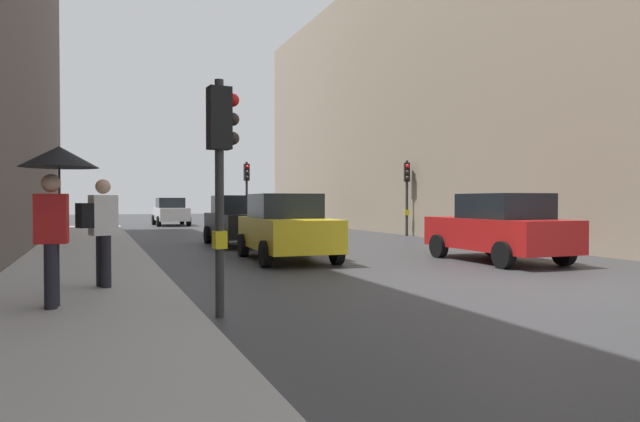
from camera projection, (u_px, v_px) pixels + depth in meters
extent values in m
plane|color=#38383A|center=(524.00, 288.00, 10.08)|extent=(120.00, 120.00, 0.00)
cube|color=#A8A5A0|center=(85.00, 265.00, 12.86)|extent=(3.01, 40.00, 0.16)
cube|color=gray|center=(482.00, 105.00, 29.61)|extent=(12.00, 35.77, 13.39)
cylinder|color=#2D2D2D|center=(219.00, 199.00, 7.50)|extent=(0.12, 0.12, 3.21)
cube|color=black|center=(219.00, 118.00, 7.48)|extent=(0.32, 0.26, 0.84)
cube|color=yellow|center=(220.00, 240.00, 7.51)|extent=(0.18, 0.21, 0.24)
sphere|color=red|center=(233.00, 100.00, 7.56)|extent=(0.18, 0.18, 0.18)
sphere|color=#2D231E|center=(233.00, 119.00, 7.56)|extent=(0.18, 0.18, 0.18)
sphere|color=#2D231E|center=(233.00, 138.00, 7.57)|extent=(0.18, 0.18, 0.18)
cylinder|color=#2D2D2D|center=(247.00, 197.00, 27.66)|extent=(0.12, 0.12, 3.51)
cube|color=black|center=(247.00, 172.00, 27.64)|extent=(0.24, 0.30, 0.84)
cube|color=yellow|center=(247.00, 211.00, 27.68)|extent=(0.20, 0.16, 0.24)
sphere|color=red|center=(248.00, 167.00, 27.46)|extent=(0.18, 0.18, 0.18)
sphere|color=#2D231E|center=(248.00, 172.00, 27.47)|extent=(0.18, 0.18, 0.18)
sphere|color=#2D231E|center=(248.00, 177.00, 27.47)|extent=(0.18, 0.18, 0.18)
cylinder|color=#2D2D2D|center=(407.00, 198.00, 24.73)|extent=(0.12, 0.12, 3.37)
cube|color=black|center=(407.00, 172.00, 24.71)|extent=(0.34, 0.37, 0.84)
cube|color=yellow|center=(407.00, 213.00, 24.74)|extent=(0.25, 0.22, 0.24)
sphere|color=red|center=(408.00, 166.00, 24.52)|extent=(0.18, 0.18, 0.18)
sphere|color=#2D231E|center=(408.00, 172.00, 24.52)|extent=(0.18, 0.18, 0.18)
sphere|color=#2D231E|center=(407.00, 178.00, 24.52)|extent=(0.18, 0.18, 0.18)
cube|color=silver|center=(171.00, 214.00, 35.32)|extent=(1.85, 4.22, 0.80)
cube|color=black|center=(170.00, 203.00, 35.54)|extent=(1.62, 2.02, 0.64)
cylinder|color=black|center=(189.00, 221.00, 34.43)|extent=(0.23, 0.64, 0.64)
cylinder|color=black|center=(159.00, 221.00, 33.73)|extent=(0.23, 0.64, 0.64)
cylinder|color=black|center=(182.00, 220.00, 36.92)|extent=(0.23, 0.64, 0.64)
cylinder|color=black|center=(154.00, 220.00, 36.22)|extent=(0.23, 0.64, 0.64)
cube|color=#BCBCC1|center=(285.00, 216.00, 30.86)|extent=(1.80, 4.20, 0.80)
cube|color=black|center=(286.00, 203.00, 30.62)|extent=(1.60, 2.00, 0.64)
cylinder|color=black|center=(262.00, 223.00, 31.78)|extent=(0.22, 0.64, 0.64)
cylinder|color=black|center=(292.00, 222.00, 32.46)|extent=(0.22, 0.64, 0.64)
cylinder|color=black|center=(277.00, 224.00, 29.28)|extent=(0.22, 0.64, 0.64)
cylinder|color=black|center=(308.00, 224.00, 29.95)|extent=(0.22, 0.64, 0.64)
cube|color=red|center=(497.00, 234.00, 14.42)|extent=(1.88, 4.23, 0.80)
cube|color=black|center=(504.00, 206.00, 14.17)|extent=(1.64, 2.03, 0.64)
cylinder|color=black|center=(439.00, 246.00, 15.37)|extent=(0.23, 0.64, 0.64)
cylinder|color=black|center=(492.00, 244.00, 16.01)|extent=(0.23, 0.64, 0.64)
cylinder|color=black|center=(503.00, 255.00, 12.85)|extent=(0.23, 0.64, 0.64)
cylinder|color=black|center=(564.00, 252.00, 13.49)|extent=(0.23, 0.64, 0.64)
cube|color=black|center=(241.00, 225.00, 19.56)|extent=(1.81, 4.20, 0.80)
cube|color=black|center=(239.00, 205.00, 19.78)|extent=(1.60, 2.00, 0.64)
cylinder|color=black|center=(276.00, 238.00, 18.65)|extent=(0.22, 0.64, 0.64)
cylinder|color=black|center=(223.00, 239.00, 17.98)|extent=(0.22, 0.64, 0.64)
cylinder|color=black|center=(255.00, 234.00, 21.16)|extent=(0.22, 0.64, 0.64)
cylinder|color=black|center=(208.00, 235.00, 20.49)|extent=(0.22, 0.64, 0.64)
cube|color=yellow|center=(287.00, 233.00, 14.67)|extent=(2.02, 4.29, 0.80)
cube|color=black|center=(284.00, 206.00, 14.89)|extent=(1.70, 2.08, 0.64)
cylinder|color=black|center=(337.00, 252.00, 13.69)|extent=(0.25, 0.65, 0.64)
cylinder|color=black|center=(266.00, 254.00, 13.11)|extent=(0.25, 0.65, 0.64)
cylinder|color=black|center=(304.00, 244.00, 16.25)|extent=(0.25, 0.65, 0.64)
cylinder|color=black|center=(243.00, 245.00, 15.66)|extent=(0.25, 0.65, 0.64)
cylinder|color=black|center=(53.00, 275.00, 7.45)|extent=(0.16, 0.16, 0.85)
cylinder|color=black|center=(51.00, 277.00, 7.26)|extent=(0.16, 0.16, 0.85)
cube|color=red|center=(51.00, 219.00, 7.34)|extent=(0.42, 0.29, 0.66)
sphere|color=tan|center=(51.00, 183.00, 7.33)|extent=(0.24, 0.24, 0.24)
cylinder|color=black|center=(59.00, 200.00, 7.36)|extent=(0.02, 0.02, 0.90)
cone|color=black|center=(59.00, 157.00, 7.35)|extent=(1.00, 1.00, 0.28)
cylinder|color=black|center=(101.00, 261.00, 9.19)|extent=(0.16, 0.16, 0.85)
cylinder|color=black|center=(106.00, 262.00, 9.05)|extent=(0.16, 0.16, 0.85)
cube|color=silver|center=(103.00, 215.00, 9.11)|extent=(0.47, 0.39, 0.66)
sphere|color=tan|center=(103.00, 187.00, 9.10)|extent=(0.24, 0.24, 0.24)
cube|color=black|center=(85.00, 216.00, 8.90)|extent=(0.29, 0.33, 0.40)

